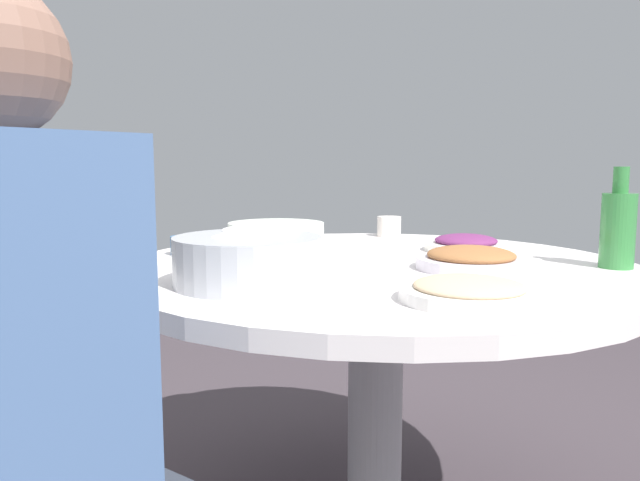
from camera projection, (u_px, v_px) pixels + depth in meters
name	position (u px, v px, depth m)	size (l,w,h in m)	color
round_dining_table	(376.00, 311.00, 1.49)	(1.25, 1.25, 0.73)	#99999E
rice_bowl	(248.00, 259.00, 1.21)	(0.29, 0.29, 0.11)	#B2B5BA
soup_bowl	(276.00, 234.00, 1.83)	(0.29, 0.29, 0.06)	white
dish_noodles	(469.00, 291.00, 1.07)	(0.25, 0.25, 0.04)	white
dish_stirfry	(471.00, 259.00, 1.40)	(0.25, 0.25, 0.05)	silver
dish_eggplant	(466.00, 244.00, 1.68)	(0.22, 0.22, 0.05)	white
green_bottle	(618.00, 227.00, 1.40)	(0.08, 0.08, 0.23)	#337E3C
tea_cup_near	(184.00, 245.00, 1.61)	(0.07, 0.07, 0.05)	#365F89
tea_cup_far	(389.00, 226.00, 2.00)	(0.08, 0.08, 0.07)	silver
diner_left	(4.00, 351.00, 0.75)	(0.40, 0.39, 0.76)	#2D333D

